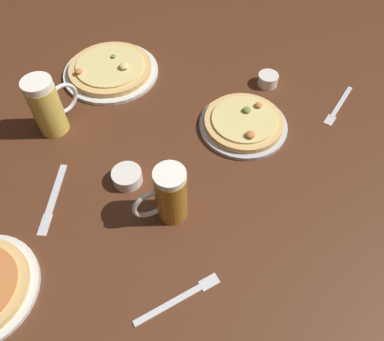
# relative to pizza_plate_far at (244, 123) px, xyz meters

# --- Properties ---
(ground_plane) EXTENTS (2.40, 2.40, 0.03)m
(ground_plane) POSITION_rel_pizza_plate_far_xyz_m (-0.12, -0.20, -0.03)
(ground_plane) COLOR #4C2816
(pizza_plate_far) EXTENTS (0.26, 0.26, 0.05)m
(pizza_plate_far) POSITION_rel_pizza_plate_far_xyz_m (0.00, 0.00, 0.00)
(pizza_plate_far) COLOR #B2B2B7
(pizza_plate_far) RESTS_ON ground_plane
(pizza_plate_side) EXTENTS (0.32, 0.32, 0.05)m
(pizza_plate_side) POSITION_rel_pizza_plate_far_xyz_m (-0.47, 0.16, -0.00)
(pizza_plate_side) COLOR silver
(pizza_plate_side) RESTS_ON ground_plane
(beer_mug_dark) EXTENTS (0.12, 0.10, 0.17)m
(beer_mug_dark) POSITION_rel_pizza_plate_far_xyz_m (-0.15, -0.33, 0.07)
(beer_mug_dark) COLOR #9E6619
(beer_mug_dark) RESTS_ON ground_plane
(beer_mug_amber) EXTENTS (0.10, 0.14, 0.18)m
(beer_mug_amber) POSITION_rel_pizza_plate_far_xyz_m (-0.55, -0.11, 0.07)
(beer_mug_amber) COLOR gold
(beer_mug_amber) RESTS_ON ground_plane
(ramekin_sauce) EXTENTS (0.08, 0.08, 0.04)m
(ramekin_sauce) POSITION_rel_pizza_plate_far_xyz_m (-0.28, -0.25, 0.00)
(ramekin_sauce) COLOR silver
(ramekin_sauce) RESTS_ON ground_plane
(ramekin_butter) EXTENTS (0.07, 0.07, 0.04)m
(ramekin_butter) POSITION_rel_pizza_plate_far_xyz_m (0.06, 0.21, 0.00)
(ramekin_butter) COLOR silver
(ramekin_butter) RESTS_ON ground_plane
(fork_left) EXTENTS (0.17, 0.15, 0.01)m
(fork_left) POSITION_rel_pizza_plate_far_xyz_m (-0.08, -0.54, -0.01)
(fork_left) COLOR silver
(fork_left) RESTS_ON ground_plane
(knife_right) EXTENTS (0.05, 0.22, 0.01)m
(knife_right) POSITION_rel_pizza_plate_far_xyz_m (-0.45, -0.35, -0.01)
(knife_right) COLOR silver
(knife_right) RESTS_ON ground_plane
(fork_spare) EXTENTS (0.10, 0.19, 0.01)m
(fork_spare) POSITION_rel_pizza_plate_far_xyz_m (0.28, 0.14, -0.01)
(fork_spare) COLOR silver
(fork_spare) RESTS_ON ground_plane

